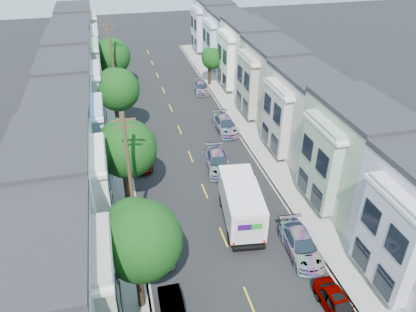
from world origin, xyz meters
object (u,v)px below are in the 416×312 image
Objects in this scene: parked_right_a at (338,305)px; parked_right_b at (301,245)px; parked_left_d at (141,159)px; parked_right_d at (201,88)px; parked_right_c at (225,125)px; tree_b at (140,241)px; utility_pole_far at (113,62)px; tree_d at (117,90)px; utility_pole_near at (130,178)px; tree_far_r at (212,59)px; tree_e at (112,57)px; lead_sedan at (218,162)px; parked_left_c at (159,245)px; tree_c at (126,149)px; fedex_truck at (241,203)px.

parked_right_a is 0.85× the size of parked_right_b.
parked_left_d is 19.22m from parked_right_d.
parked_right_c reaches higher than parked_right_b.
utility_pole_far is (0.00, 32.71, -0.16)m from tree_b.
parked_right_c is (11.20, -1.24, -4.71)m from tree_d.
tree_far_r is at bearing 65.07° from utility_pole_near.
parked_right_c is (11.20, -15.11, -3.94)m from tree_e.
utility_pole_near is (0.00, 6.71, -0.16)m from tree_b.
lead_sedan reaches higher than parked_right_b.
utility_pole_near is at bearing -128.12° from parked_right_c.
parked_right_b is 1.21× the size of parked_right_d.
parked_right_a reaches higher than parked_left_c.
utility_pole_far is at bearing 99.68° from parked_left_d.
tree_e is at bearing 90.00° from tree_c.
parked_right_c is at bearing -45.72° from utility_pole_far.
parked_right_d is at bearing 88.26° from parked_right_a.
parked_right_d is (2.84, 18.92, -0.13)m from lead_sedan.
tree_b is at bearing -90.00° from tree_c.
parked_right_d is at bearing 63.26° from tree_c.
utility_pole_near is 2.01× the size of parked_right_c.
utility_pole_far reaches higher than tree_e.
fedex_truck is at bearing -3.98° from utility_pole_near.
parked_right_b is at bearing 88.26° from parked_right_a.
tree_b is 1.54× the size of parked_right_c.
tree_b is 0.77× the size of utility_pole_near.
tree_b is 1.11× the size of fedex_truck.
lead_sedan is at bearing 21.61° from tree_c.
tree_e is 1.41× the size of parked_right_c.
parked_right_b is at bearing -72.01° from tree_e.
utility_pole_near is at bearing -114.93° from tree_far_r.
tree_c is 3.97m from utility_pole_near.
parked_right_b is at bearing -46.26° from fedex_truck.
utility_pole_far is at bearing 90.00° from tree_b.
parked_left_d is (1.40, -19.96, -4.05)m from tree_e.
parked_right_c is at bearing 43.26° from tree_c.
fedex_truck is 5.43m from parked_right_b.
tree_e is at bearing 90.00° from tree_b.
parked_right_d is (11.20, -3.42, -4.07)m from tree_e.
parked_right_c reaches higher than lead_sedan.
tree_b is 0.77× the size of utility_pole_far.
parked_left_d is (-6.96, 2.39, -0.11)m from lead_sedan.
parked_left_d is at bearing 81.76° from utility_pole_near.
parked_left_c is (1.40, -2.36, -4.50)m from utility_pole_near.
tree_d is 0.77× the size of utility_pole_near.
parked_right_b is (11.20, -8.84, -4.46)m from tree_c.
tree_c is 0.98× the size of tree_d.
lead_sedan is at bearing -45.36° from tree_d.
tree_far_r reaches higher than fedex_truck.
tree_d is 12.22m from parked_right_c.
lead_sedan is at bearing 41.08° from utility_pole_near.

